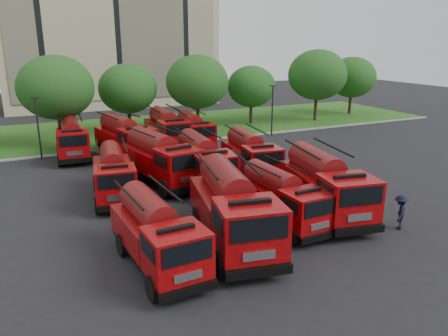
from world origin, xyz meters
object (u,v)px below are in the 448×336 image
at_px(fire_truck_10, 167,129).
at_px(firefighter_1, 307,243).
at_px(firefighter_5, 293,177).
at_px(fire_truck_4, 114,174).
at_px(firefighter_0, 341,232).
at_px(firefighter_4, 117,209).
at_px(fire_truck_3, 324,184).
at_px(fire_truck_9, 125,138).
at_px(fire_truck_6, 202,161).
at_px(fire_truck_11, 193,131).
at_px(fire_truck_2, 282,198).
at_px(fire_truck_5, 160,159).
at_px(fire_truck_0, 157,233).
at_px(fire_truck_7, 250,154).
at_px(fire_truck_1, 233,209).
at_px(firefighter_2, 366,215).
at_px(firefighter_3, 398,229).
at_px(fire_truck_8, 72,139).

bearing_deg(fire_truck_10, firefighter_1, -88.13).
bearing_deg(firefighter_5, fire_truck_4, 2.59).
height_order(firefighter_0, firefighter_4, firefighter_0).
height_order(fire_truck_3, fire_truck_9, fire_truck_3).
relative_size(fire_truck_4, firefighter_0, 3.59).
distance_m(fire_truck_6, fire_truck_10, 11.40).
bearing_deg(fire_truck_9, fire_truck_11, -1.83).
distance_m(fire_truck_6, fire_truck_11, 10.86).
relative_size(fire_truck_2, fire_truck_5, 0.82).
bearing_deg(firefighter_0, fire_truck_3, 62.49).
height_order(fire_truck_0, firefighter_5, fire_truck_0).
height_order(fire_truck_5, fire_truck_7, fire_truck_5).
height_order(fire_truck_1, fire_truck_5, fire_truck_1).
relative_size(fire_truck_5, fire_truck_6, 1.07).
xyz_separation_m(fire_truck_4, fire_truck_10, (7.11, 11.22, 0.17)).
relative_size(firefighter_2, firefighter_5, 0.98).
height_order(fire_truck_1, firefighter_5, fire_truck_1).
distance_m(fire_truck_5, firefighter_1, 12.51).
relative_size(fire_truck_7, firefighter_2, 3.90).
distance_m(fire_truck_2, firefighter_1, 2.92).
xyz_separation_m(fire_truck_2, fire_truck_4, (-7.17, 7.83, 0.06)).
xyz_separation_m(fire_truck_1, fire_truck_7, (6.05, 9.40, -0.26)).
xyz_separation_m(firefighter_1, firefighter_5, (5.37, 9.14, 0.00)).
bearing_deg(firefighter_4, fire_truck_3, -151.04).
xyz_separation_m(fire_truck_2, firefighter_0, (2.23, -2.24, -1.47)).
relative_size(firefighter_1, firefighter_3, 0.91).
height_order(firefighter_1, firefighter_3, firefighter_3).
xyz_separation_m(fire_truck_0, fire_truck_6, (5.97, 9.29, 0.14)).
bearing_deg(firefighter_0, fire_truck_4, 120.94).
bearing_deg(fire_truck_6, fire_truck_10, 87.96).
height_order(fire_truck_5, fire_truck_8, fire_truck_5).
xyz_separation_m(fire_truck_1, fire_truck_5, (-0.29, 10.40, -0.08)).
height_order(fire_truck_0, fire_truck_1, fire_truck_1).
distance_m(fire_truck_4, firefighter_0, 13.86).
relative_size(fire_truck_9, fire_truck_10, 1.04).
height_order(fire_truck_10, firefighter_2, fire_truck_10).
bearing_deg(firefighter_3, fire_truck_9, -106.29).
bearing_deg(fire_truck_2, firefighter_2, -15.05).
bearing_deg(fire_truck_5, firefighter_5, -27.26).
bearing_deg(fire_truck_3, fire_truck_11, 103.51).
bearing_deg(fire_truck_1, fire_truck_11, 84.87).
xyz_separation_m(fire_truck_2, fire_truck_7, (2.64, 8.34, 0.10)).
distance_m(fire_truck_6, firefighter_4, 6.64).
bearing_deg(fire_truck_9, firefighter_3, -75.22).
height_order(fire_truck_0, fire_truck_5, fire_truck_5).
distance_m(firefighter_3, firefighter_4, 15.59).
bearing_deg(firefighter_4, firefighter_5, -118.92).
distance_m(fire_truck_1, fire_truck_7, 11.19).
distance_m(firefighter_1, firefighter_3, 5.33).
relative_size(fire_truck_3, firefighter_3, 4.32).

